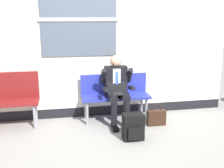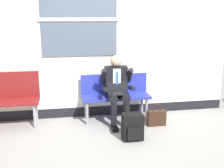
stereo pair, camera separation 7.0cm
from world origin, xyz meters
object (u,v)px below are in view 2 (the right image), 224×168
at_px(person_seated, 117,88).
at_px(backpack, 133,127).
at_px(handbag, 156,118).
at_px(bench_with_person, 115,93).
at_px(bench_empty, 3,96).

distance_m(person_seated, backpack, 0.88).
bearing_deg(backpack, handbag, 40.55).
relative_size(bench_with_person, handbag, 3.11).
xyz_separation_m(bench_with_person, bench_empty, (-2.00, 0.01, 0.04)).
height_order(person_seated, backpack, person_seated).
distance_m(bench_empty, handbag, 2.74).
height_order(backpack, handbag, backpack).
relative_size(bench_with_person, bench_empty, 1.02).
bearing_deg(backpack, bench_empty, 155.48).
relative_size(bench_with_person, person_seated, 1.03).
bearing_deg(backpack, bench_with_person, 96.20).
bearing_deg(handbag, backpack, -139.45).
xyz_separation_m(person_seated, handbag, (0.66, -0.28, -0.51)).
bearing_deg(bench_with_person, backpack, -83.80).
distance_m(bench_with_person, handbag, 0.89).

